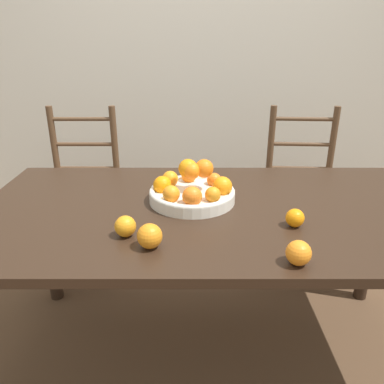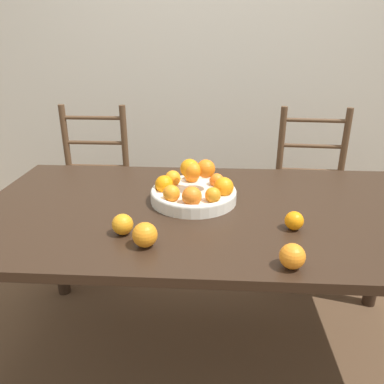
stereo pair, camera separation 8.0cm
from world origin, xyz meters
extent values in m
plane|color=brown|center=(0.00, 0.00, 0.00)|extent=(12.00, 12.00, 0.00)
cube|color=beige|center=(0.00, 1.51, 1.30)|extent=(8.00, 0.06, 2.60)
cube|color=black|center=(0.00, 0.00, 0.75)|extent=(1.92, 0.98, 0.03)
cylinder|color=black|center=(-0.88, 0.41, 0.36)|extent=(0.07, 0.07, 0.73)
cylinder|color=black|center=(0.88, 0.41, 0.36)|extent=(0.07, 0.07, 0.73)
cylinder|color=silver|center=(-0.10, 0.06, 0.78)|extent=(0.35, 0.35, 0.04)
torus|color=silver|center=(-0.10, 0.06, 0.81)|extent=(0.35, 0.35, 0.02)
sphere|color=orange|center=(0.03, 0.05, 0.83)|extent=(0.08, 0.08, 0.08)
sphere|color=orange|center=(0.00, 0.14, 0.82)|extent=(0.06, 0.06, 0.06)
sphere|color=orange|center=(-0.11, 0.18, 0.83)|extent=(0.07, 0.07, 0.07)
sphere|color=orange|center=(-0.19, 0.14, 0.83)|extent=(0.07, 0.07, 0.07)
sphere|color=orange|center=(-0.22, 0.07, 0.83)|extent=(0.08, 0.08, 0.08)
sphere|color=orange|center=(-0.18, -0.03, 0.83)|extent=(0.07, 0.07, 0.07)
sphere|color=orange|center=(-0.09, -0.06, 0.83)|extent=(0.08, 0.08, 0.08)
sphere|color=orange|center=(-0.01, -0.03, 0.83)|extent=(0.06, 0.06, 0.06)
sphere|color=orange|center=(-0.05, 0.08, 0.90)|extent=(0.08, 0.08, 0.08)
sphere|color=orange|center=(-0.11, 0.07, 0.90)|extent=(0.08, 0.08, 0.08)
sphere|color=orange|center=(-0.10, 0.06, 0.90)|extent=(0.07, 0.07, 0.07)
sphere|color=orange|center=(-0.32, -0.24, 0.80)|extent=(0.07, 0.07, 0.07)
sphere|color=orange|center=(0.27, -0.17, 0.80)|extent=(0.07, 0.07, 0.07)
sphere|color=orange|center=(-0.23, -0.32, 0.80)|extent=(0.08, 0.08, 0.08)
sphere|color=orange|center=(0.22, -0.41, 0.80)|extent=(0.08, 0.08, 0.08)
cylinder|color=#513823|center=(-0.96, 0.55, 0.22)|extent=(0.04, 0.04, 0.45)
cylinder|color=#513823|center=(-0.58, 0.55, 0.22)|extent=(0.04, 0.04, 0.45)
cylinder|color=#513823|center=(-0.96, 0.91, 0.51)|extent=(0.04, 0.04, 1.01)
cylinder|color=#513823|center=(-0.58, 0.91, 0.51)|extent=(0.04, 0.04, 1.01)
cube|color=#513823|center=(-0.77, 0.73, 0.47)|extent=(0.42, 0.40, 0.04)
cylinder|color=#513823|center=(-0.77, 0.91, 0.62)|extent=(0.38, 0.03, 0.02)
cylinder|color=#513823|center=(-0.77, 0.91, 0.78)|extent=(0.38, 0.03, 0.02)
cylinder|color=#513823|center=(-0.77, 0.91, 0.93)|extent=(0.38, 0.03, 0.02)
cylinder|color=#513823|center=(0.38, 0.56, 0.22)|extent=(0.04, 0.04, 0.45)
cylinder|color=#513823|center=(0.76, 0.54, 0.22)|extent=(0.04, 0.04, 0.45)
cylinder|color=#513823|center=(0.40, 0.92, 0.51)|extent=(0.04, 0.04, 1.01)
cylinder|color=#513823|center=(0.78, 0.90, 0.51)|extent=(0.04, 0.04, 1.01)
cube|color=#513823|center=(0.58, 0.73, 0.47)|extent=(0.44, 0.43, 0.04)
cylinder|color=#513823|center=(0.59, 0.91, 0.62)|extent=(0.38, 0.05, 0.02)
cylinder|color=#513823|center=(0.59, 0.91, 0.78)|extent=(0.38, 0.05, 0.02)
cylinder|color=#513823|center=(0.59, 0.91, 0.93)|extent=(0.38, 0.05, 0.02)
camera|label=1|loc=(-0.10, -1.37, 1.39)|focal=35.00mm
camera|label=2|loc=(-0.02, -1.37, 1.39)|focal=35.00mm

